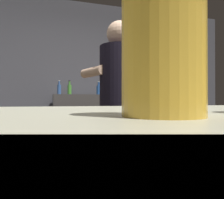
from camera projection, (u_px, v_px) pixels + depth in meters
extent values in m
cube|color=#45454B|center=(86.00, 84.00, 3.64)|extent=(5.20, 0.10, 2.70)
cube|color=brown|center=(139.00, 157.00, 2.40)|extent=(2.10, 0.60, 0.89)
cube|color=#3C3937|center=(81.00, 133.00, 3.33)|extent=(0.83, 0.36, 1.16)
cube|color=#292B34|center=(119.00, 172.00, 1.86)|extent=(0.28, 0.20, 0.92)
cylinder|color=black|center=(119.00, 82.00, 1.86)|extent=(0.34, 0.34, 0.61)
sphere|color=tan|center=(119.00, 34.00, 1.86)|extent=(0.22, 0.22, 0.22)
cone|color=#B27A33|center=(127.00, 56.00, 1.78)|extent=(0.18, 0.18, 0.42)
cylinder|color=tan|center=(93.00, 72.00, 1.90)|extent=(0.18, 0.33, 0.08)
cylinder|color=tan|center=(124.00, 75.00, 2.09)|extent=(0.18, 0.33, 0.08)
cube|color=olive|center=(179.00, 108.00, 2.55)|extent=(0.10, 0.08, 0.20)
cylinder|color=black|center=(177.00, 96.00, 2.54)|extent=(0.02, 0.02, 0.08)
cylinder|color=black|center=(179.00, 96.00, 2.55)|extent=(0.02, 0.02, 0.09)
cylinder|color=black|center=(181.00, 96.00, 2.56)|extent=(0.02, 0.02, 0.08)
cylinder|color=silver|center=(107.00, 116.00, 2.18)|extent=(0.21, 0.21, 0.06)
cube|color=silver|center=(132.00, 117.00, 2.32)|extent=(0.24, 0.10, 0.01)
cylinder|color=gold|center=(163.00, 51.00, 0.21)|extent=(0.08, 0.08, 0.13)
cylinder|color=#448C30|center=(69.00, 90.00, 3.36)|extent=(0.06, 0.06, 0.15)
cylinder|color=#448C30|center=(70.00, 83.00, 3.36)|extent=(0.03, 0.03, 0.06)
cylinder|color=black|center=(70.00, 81.00, 3.36)|extent=(0.03, 0.03, 0.01)
cylinder|color=#2A559A|center=(99.00, 90.00, 3.35)|extent=(0.07, 0.07, 0.14)
cylinder|color=#2A559A|center=(99.00, 84.00, 3.35)|extent=(0.03, 0.03, 0.05)
cylinder|color=silver|center=(99.00, 82.00, 3.35)|extent=(0.04, 0.04, 0.01)
cylinder|color=#325590|center=(59.00, 90.00, 3.19)|extent=(0.05, 0.05, 0.14)
cylinder|color=#325590|center=(59.00, 83.00, 3.19)|extent=(0.02, 0.02, 0.05)
cylinder|color=silver|center=(59.00, 81.00, 3.19)|extent=(0.03, 0.03, 0.01)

